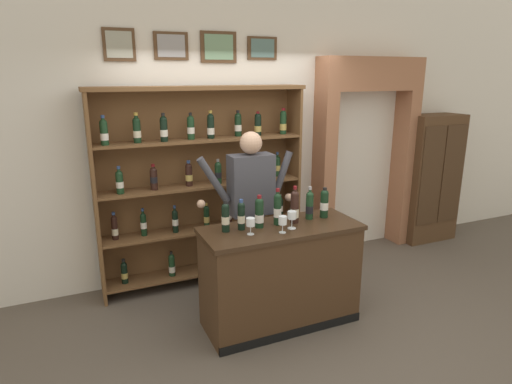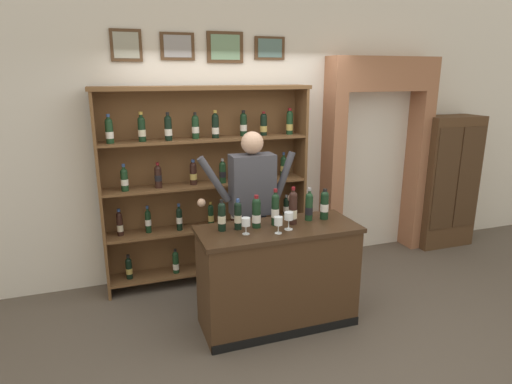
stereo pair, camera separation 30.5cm
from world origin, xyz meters
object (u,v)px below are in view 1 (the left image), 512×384
object	(u,v)px
shopkeeper	(251,197)
tasting_bottle_brunello	(310,205)
tasting_bottle_rosso	(277,208)
tasting_bottle_vin_santo	(225,217)
wine_glass_center	(251,223)
tasting_bottle_prosecco	(241,215)
side_cabinet	(430,178)
tasting_bottle_chianti	(295,207)
wine_glass_spare	(292,216)
wine_shelf	(201,180)
tasting_bottle_bianco	(259,213)
tasting_counter	(280,275)
wine_glass_left	(283,221)
tasting_bottle_super_tuscan	(324,203)

from	to	relation	value
shopkeeper	tasting_bottle_brunello	size ratio (longest dim) A/B	5.60
shopkeeper	tasting_bottle_rosso	distance (m)	0.48
tasting_bottle_vin_santo	wine_glass_center	world-z (taller)	tasting_bottle_vin_santo
tasting_bottle_prosecco	side_cabinet	bearing A→B (deg)	18.05
shopkeeper	tasting_bottle_chianti	size ratio (longest dim) A/B	5.04
tasting_bottle_prosecco	wine_glass_spare	xyz separation A→B (m)	(0.41, -0.16, -0.01)
wine_shelf	tasting_bottle_bianco	bearing A→B (deg)	-79.74
tasting_bottle_vin_santo	wine_glass_spare	distance (m)	0.58
side_cabinet	tasting_bottle_bianco	bearing A→B (deg)	-160.84
side_cabinet	tasting_counter	xyz separation A→B (m)	(-2.86, -1.12, -0.40)
tasting_bottle_rosso	tasting_bottle_chianti	distance (m)	0.17
tasting_bottle_bianco	tasting_counter	bearing A→B (deg)	-18.01
tasting_counter	tasting_bottle_vin_santo	distance (m)	0.79
tasting_bottle_bianco	wine_shelf	bearing A→B (deg)	100.26
shopkeeper	wine_glass_left	distance (m)	0.69
wine_shelf	shopkeeper	xyz separation A→B (m)	(0.32, -0.60, -0.07)
shopkeeper	tasting_bottle_super_tuscan	world-z (taller)	shopkeeper
side_cabinet	wine_glass_center	distance (m)	3.41
wine_shelf	wine_glass_center	size ratio (longest dim) A/B	15.58
wine_shelf	wine_glass_left	distance (m)	1.34
wine_glass_left	tasting_bottle_bianco	bearing A→B (deg)	121.78
tasting_bottle_vin_santo	tasting_bottle_brunello	size ratio (longest dim) A/B	0.90
side_cabinet	wine_glass_spare	xyz separation A→B (m)	(-2.80, -1.20, 0.19)
wine_glass_spare	tasting_bottle_rosso	bearing A→B (deg)	114.87
shopkeeper	tasting_bottle_chianti	world-z (taller)	shopkeeper
wine_glass_center	tasting_counter	bearing A→B (deg)	12.20
wine_glass_left	tasting_bottle_chianti	bearing A→B (deg)	40.74
tasting_bottle_bianco	tasting_bottle_rosso	xyz separation A→B (m)	(0.18, 0.01, 0.02)
tasting_bottle_rosso	tasting_bottle_chianti	size ratio (longest dim) A/B	0.97
tasting_bottle_vin_santo	tasting_bottle_super_tuscan	xyz separation A→B (m)	(0.98, -0.01, 0.01)
wine_shelf	wine_glass_left	bearing A→B (deg)	-75.96
shopkeeper	tasting_bottle_vin_santo	bearing A→B (deg)	-132.96
wine_glass_spare	wine_glass_center	bearing A→B (deg)	177.94
wine_shelf	tasting_bottle_brunello	bearing A→B (deg)	-55.86
side_cabinet	tasting_counter	bearing A→B (deg)	-158.64
tasting_bottle_vin_santo	wine_glass_spare	xyz separation A→B (m)	(0.55, -0.16, -0.02)
tasting_bottle_vin_santo	tasting_bottle_bianco	size ratio (longest dim) A/B	0.94
tasting_bottle_bianco	wine_glass_spare	bearing A→B (deg)	-30.40
tasting_bottle_bianco	wine_glass_spare	size ratio (longest dim) A/B	1.87
tasting_bottle_super_tuscan	tasting_bottle_vin_santo	bearing A→B (deg)	179.49
tasting_bottle_rosso	shopkeeper	bearing A→B (deg)	96.07
side_cabinet	tasting_bottle_rosso	distance (m)	3.07
wine_shelf	tasting_bottle_vin_santo	world-z (taller)	wine_shelf
tasting_bottle_super_tuscan	tasting_bottle_rosso	bearing A→B (deg)	-179.28
tasting_bottle_bianco	tasting_bottle_super_tuscan	distance (m)	0.67
wine_glass_spare	tasting_bottle_brunello	bearing A→B (deg)	31.71
side_cabinet	tasting_bottle_bianco	distance (m)	3.23
tasting_bottle_prosecco	tasting_bottle_super_tuscan	distance (m)	0.84
side_cabinet	tasting_bottle_rosso	world-z (taller)	side_cabinet
tasting_bottle_prosecco	tasting_bottle_rosso	world-z (taller)	tasting_bottle_rosso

